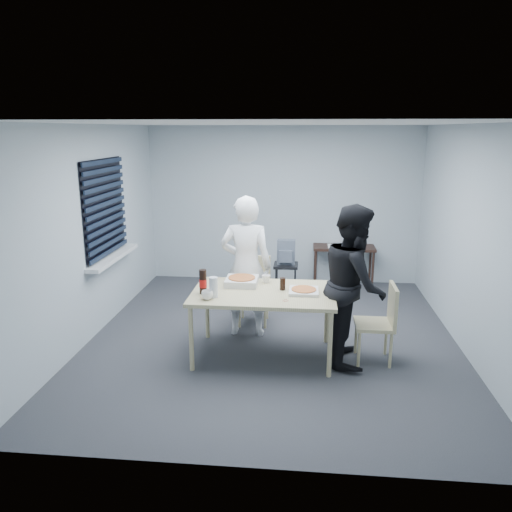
# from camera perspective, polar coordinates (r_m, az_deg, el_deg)

# --- Properties ---
(room) EXTENTS (5.00, 5.00, 5.00)m
(room) POSITION_cam_1_polar(r_m,az_deg,el_deg) (6.80, -16.59, 4.42)
(room) COLOR #313236
(room) RESTS_ON ground
(dining_table) EXTENTS (1.59, 1.01, 0.77)m
(dining_table) POSITION_cam_1_polar(r_m,az_deg,el_deg) (5.61, 0.84, -4.65)
(dining_table) COLOR #CCC08D
(dining_table) RESTS_ON ground
(chair_far) EXTENTS (0.42, 0.42, 0.89)m
(chair_far) POSITION_cam_1_polar(r_m,az_deg,el_deg) (6.70, -0.20, -3.30)
(chair_far) COLOR #CCC08D
(chair_far) RESTS_ON ground
(chair_right) EXTENTS (0.42, 0.42, 0.89)m
(chair_right) POSITION_cam_1_polar(r_m,az_deg,el_deg) (5.73, 14.23, -6.88)
(chair_right) COLOR #CCC08D
(chair_right) RESTS_ON ground
(person_white) EXTENTS (0.65, 0.42, 1.77)m
(person_white) POSITION_cam_1_polar(r_m,az_deg,el_deg) (6.19, -1.14, -1.20)
(person_white) COLOR white
(person_white) RESTS_ON ground
(person_black) EXTENTS (0.47, 0.86, 1.77)m
(person_black) POSITION_cam_1_polar(r_m,az_deg,el_deg) (5.58, 11.12, -3.21)
(person_black) COLOR black
(person_black) RESTS_ON ground
(side_table) EXTENTS (1.00, 0.45, 0.67)m
(side_table) POSITION_cam_1_polar(r_m,az_deg,el_deg) (8.34, 10.01, 0.58)
(side_table) COLOR #36211A
(side_table) RESTS_ON ground
(stool) EXTENTS (0.37, 0.37, 0.51)m
(stool) POSITION_cam_1_polar(r_m,az_deg,el_deg) (7.75, 3.43, -1.71)
(stool) COLOR black
(stool) RESTS_ON ground
(backpack) EXTENTS (0.28, 0.20, 0.39)m
(backpack) POSITION_cam_1_polar(r_m,az_deg,el_deg) (7.66, 3.46, 0.40)
(backpack) COLOR slate
(backpack) RESTS_ON stool
(pizza_box_a) EXTENTS (0.37, 0.37, 0.09)m
(pizza_box_a) POSITION_cam_1_polar(r_m,az_deg,el_deg) (5.83, -1.63, -2.86)
(pizza_box_a) COLOR silver
(pizza_box_a) RESTS_ON dining_table
(pizza_box_b) EXTENTS (0.32, 0.32, 0.05)m
(pizza_box_b) POSITION_cam_1_polar(r_m,az_deg,el_deg) (5.58, 5.48, -3.98)
(pizza_box_b) COLOR silver
(pizza_box_b) RESTS_ON dining_table
(mug_a) EXTENTS (0.17, 0.17, 0.10)m
(mug_a) POSITION_cam_1_polar(r_m,az_deg,el_deg) (5.36, -5.59, -4.46)
(mug_a) COLOR white
(mug_a) RESTS_ON dining_table
(mug_b) EXTENTS (0.10, 0.10, 0.09)m
(mug_b) POSITION_cam_1_polar(r_m,az_deg,el_deg) (5.90, 1.16, -2.62)
(mug_b) COLOR white
(mug_b) RESTS_ON dining_table
(cola_glass) EXTENTS (0.08, 0.08, 0.14)m
(cola_glass) POSITION_cam_1_polar(r_m,az_deg,el_deg) (5.64, 3.06, -3.20)
(cola_glass) COLOR black
(cola_glass) RESTS_ON dining_table
(soda_bottle) EXTENTS (0.09, 0.09, 0.27)m
(soda_bottle) POSITION_cam_1_polar(r_m,az_deg,el_deg) (5.52, -6.08, -2.98)
(soda_bottle) COLOR black
(soda_bottle) RESTS_ON dining_table
(plastic_cups) EXTENTS (0.10, 0.10, 0.22)m
(plastic_cups) POSITION_cam_1_polar(r_m,az_deg,el_deg) (5.40, -4.88, -3.57)
(plastic_cups) COLOR silver
(plastic_cups) RESTS_ON dining_table
(rubber_band) EXTENTS (0.06, 0.06, 0.00)m
(rubber_band) POSITION_cam_1_polar(r_m,az_deg,el_deg) (5.31, 3.41, -5.10)
(rubber_band) COLOR red
(rubber_band) RESTS_ON dining_table
(papers) EXTENTS (0.31, 0.37, 0.01)m
(papers) POSITION_cam_1_polar(r_m,az_deg,el_deg) (8.31, 9.01, 1.13)
(papers) COLOR white
(papers) RESTS_ON side_table
(black_box) EXTENTS (0.13, 0.10, 0.05)m
(black_box) POSITION_cam_1_polar(r_m,az_deg,el_deg) (8.34, 11.55, 1.24)
(black_box) COLOR black
(black_box) RESTS_ON side_table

